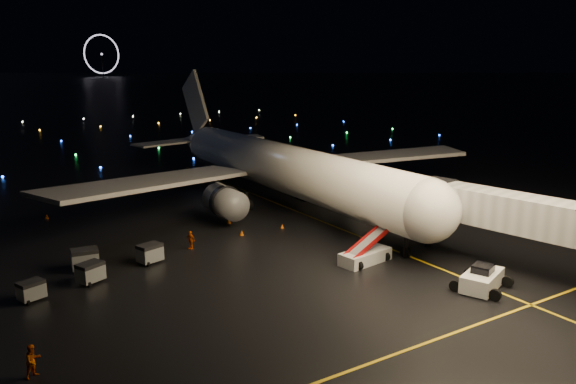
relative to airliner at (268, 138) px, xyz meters
The scene contains 17 objects.
lane_centre 14.47m from the airliner, 88.31° to the right, with size 0.25×80.00×0.02m, color gold.
lane_cross 41.39m from the airliner, 114.20° to the right, with size 60.00×0.25×0.02m, color gold.
airliner is the anchor object (origin of this frame).
pushback_tug 33.89m from the airliner, 90.55° to the right, with size 4.21×2.20×2.00m, color silver.
belt_loader 24.85m from the airliner, 99.79° to the right, with size 7.27×1.98×3.52m, color silver, non-canonical shape.
crew_b 42.89m from the airliner, 138.48° to the right, with size 0.94×0.73×1.94m, color #DF5202.
crew_c 20.97m from the airliner, 142.39° to the right, with size 1.04×0.43×1.77m, color #DF5202.
safety_cone_0 14.16m from the airliner, 113.52° to the right, with size 0.39×0.39×0.45m, color #EB6007.
safety_cone_1 13.19m from the airliner, 144.61° to the right, with size 0.44×0.44×0.50m, color #EB6007.
safety_cone_2 16.34m from the airliner, 131.51° to the right, with size 0.46×0.46×0.52m, color #EB6007.
safety_cone_3 27.19m from the airliner, 165.45° to the left, with size 0.49×0.49×0.55m, color #EB6007.
ferris_wheel 711.05m from the airliner, 77.13° to the left, with size 50.00×4.00×52.00m, color black, non-canonical shape.
taxiway_lights 80.20m from the airliner, 98.39° to the left, with size 164.00×92.00×0.36m, color black, non-canonical shape.
baggage_cart_0 25.34m from the airliner, 145.81° to the right, with size 2.00×1.40×1.70m, color gray.
baggage_cart_1 29.05m from the airliner, 153.94° to the right, with size 2.16×1.51×1.84m, color gray.
baggage_cart_2 30.83m from the airliner, 148.71° to the right, with size 1.96×1.37×1.66m, color gray.
baggage_cart_4 35.26m from the airliner, 150.93° to the right, with size 1.77×1.24×1.50m, color gray.
Camera 1 is at (-23.14, -32.52, 17.15)m, focal length 35.00 mm.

